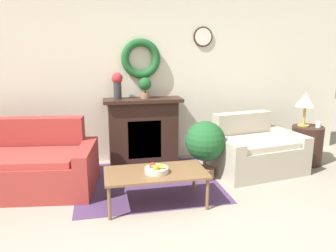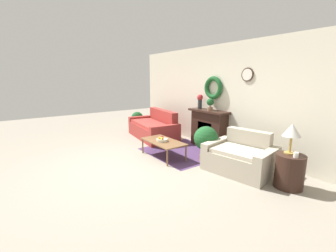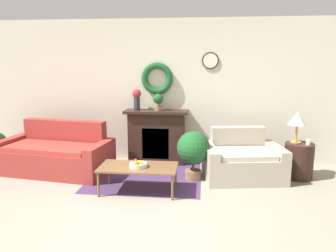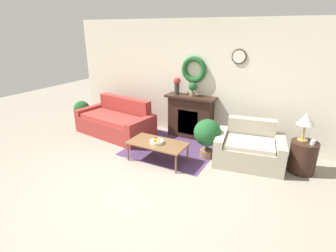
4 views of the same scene
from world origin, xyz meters
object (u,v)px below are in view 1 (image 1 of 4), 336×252
loveseat_right (253,151)px  mug (318,125)px  table_lamp (306,101)px  potted_plant_on_mantel (145,86)px  coffee_table (156,174)px  potted_plant_floor_by_loveseat (205,143)px  fireplace (143,131)px  couch_left (17,167)px  side_table_by_loveseat (307,145)px  fruit_bowl (156,169)px  vase_on_mantel_left (117,84)px

loveseat_right → mug: size_ratio=15.67×
table_lamp → potted_plant_on_mantel: potted_plant_on_mantel is taller
coffee_table → table_lamp: (2.48, 0.93, 0.62)m
potted_plant_on_mantel → potted_plant_floor_by_loveseat: (0.69, -0.82, -0.70)m
fireplace → coffee_table: bearing=-92.4°
mug → table_lamp: bearing=141.8°
fireplace → couch_left: 1.84m
side_table_by_loveseat → mug: (0.11, -0.08, 0.34)m
table_lamp → potted_plant_floor_by_loveseat: table_lamp is taller
fruit_bowl → potted_plant_floor_by_loveseat: 1.03m
couch_left → fireplace: bearing=30.0°
vase_on_mantel_left → table_lamp: bearing=-10.8°
couch_left → side_table_by_loveseat: (4.17, 0.12, -0.01)m
loveseat_right → potted_plant_on_mantel: size_ratio=4.46×
fruit_bowl → vase_on_mantel_left: 1.73m
couch_left → mug: bearing=8.3°
couch_left → fruit_bowl: (1.64, -0.80, 0.13)m
fireplace → potted_plant_floor_by_loveseat: fireplace is taller
couch_left → vase_on_mantel_left: size_ratio=5.19×
loveseat_right → potted_plant_on_mantel: potted_plant_on_mantel is taller
potted_plant_on_mantel → potted_plant_floor_by_loveseat: size_ratio=0.39×
fireplace → loveseat_right: size_ratio=0.85×
couch_left → side_table_by_loveseat: bearing=9.5°
fireplace → fruit_bowl: 1.49m
coffee_table → potted_plant_floor_by_loveseat: 1.02m
potted_plant_on_mantel → couch_left: bearing=-158.7°
potted_plant_floor_by_loveseat → loveseat_right: bearing=12.0°
mug → vase_on_mantel_left: size_ratio=0.23×
table_lamp → vase_on_mantel_left: bearing=169.2°
loveseat_right → side_table_by_loveseat: size_ratio=2.37×
loveseat_right → side_table_by_loveseat: loveseat_right is taller
table_lamp → loveseat_right: bearing=-171.1°
fireplace → potted_plant_floor_by_loveseat: size_ratio=1.47×
fruit_bowl → potted_plant_floor_by_loveseat: size_ratio=0.33×
fruit_bowl → mug: size_ratio=2.99×
couch_left → potted_plant_on_mantel: (1.73, 0.68, 0.90)m
coffee_table → side_table_by_loveseat: (2.53, 0.88, -0.07)m
fireplace → mug: bearing=-14.2°
potted_plant_floor_by_loveseat → coffee_table: bearing=-141.8°
loveseat_right → side_table_by_loveseat: (0.94, 0.09, 0.01)m
fireplace → potted_plant_floor_by_loveseat: 1.11m
fireplace → couch_left: fireplace is taller
loveseat_right → coffee_table: loveseat_right is taller
fruit_bowl → side_table_by_loveseat: 2.70m
side_table_by_loveseat → vase_on_mantel_left: size_ratio=1.51×
coffee_table → loveseat_right: bearing=26.4°
mug → potted_plant_floor_by_loveseat: potted_plant_floor_by_loveseat is taller
couch_left → fruit_bowl: bearing=-18.2°
loveseat_right → table_lamp: bearing=-0.5°
mug → couch_left: bearing=-179.5°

